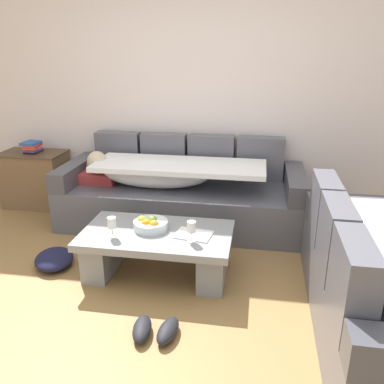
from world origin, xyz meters
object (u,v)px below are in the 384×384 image
at_px(coffee_table, 157,248).
at_px(fruit_bowl, 150,224).
at_px(wine_glass_near_right, 191,228).
at_px(book_stack_on_cabinet, 32,147).
at_px(crumpled_garment, 54,259).
at_px(pair_of_shoes, 155,330).
at_px(open_magazine, 193,235).
at_px(side_cabinet, 36,179).
at_px(wine_glass_near_left, 112,224).
at_px(couch_along_wall, 178,194).

xyz_separation_m(coffee_table, fruit_bowl, (-0.07, 0.04, 0.18)).
distance_m(wine_glass_near_right, book_stack_on_cabinet, 2.49).
relative_size(fruit_bowl, crumpled_garment, 0.70).
height_order(fruit_bowl, book_stack_on_cabinet, book_stack_on_cabinet).
bearing_deg(pair_of_shoes, book_stack_on_cabinet, 133.82).
height_order(coffee_table, crumpled_garment, coffee_table).
bearing_deg(open_magazine, side_cabinet, 157.29).
relative_size(wine_glass_near_left, pair_of_shoes, 0.51).
xyz_separation_m(fruit_bowl, crumpled_garment, (-0.85, -0.06, -0.36)).
height_order(wine_glass_near_right, pair_of_shoes, wine_glass_near_right).
bearing_deg(fruit_bowl, wine_glass_near_left, -142.32).
xyz_separation_m(fruit_bowl, pair_of_shoes, (0.23, -0.79, -0.38)).
height_order(fruit_bowl, wine_glass_near_right, wine_glass_near_right).
bearing_deg(couch_along_wall, open_magazine, -71.89).
bearing_deg(wine_glass_near_left, side_cabinet, 135.99).
height_order(couch_along_wall, side_cabinet, couch_along_wall).
relative_size(coffee_table, book_stack_on_cabinet, 5.07).
bearing_deg(crumpled_garment, wine_glass_near_right, -4.79).
xyz_separation_m(fruit_bowl, side_cabinet, (-1.71, 1.22, -0.10)).
bearing_deg(coffee_table, side_cabinet, 144.58).
height_order(fruit_bowl, open_magazine, fruit_bowl).
bearing_deg(book_stack_on_cabinet, open_magazine, -31.64).
height_order(wine_glass_near_left, open_magazine, wine_glass_near_left).
bearing_deg(fruit_bowl, open_magazine, -8.25).
distance_m(couch_along_wall, crumpled_garment, 1.40).
distance_m(couch_along_wall, wine_glass_near_right, 1.22).
bearing_deg(fruit_bowl, pair_of_shoes, -73.55).
height_order(fruit_bowl, wine_glass_near_left, wine_glass_near_left).
bearing_deg(wine_glass_near_left, book_stack_on_cabinet, 135.77).
bearing_deg(crumpled_garment, wine_glass_near_left, -12.19).
height_order(coffee_table, wine_glass_near_left, wine_glass_near_left).
relative_size(couch_along_wall, fruit_bowl, 8.80).
bearing_deg(wine_glass_near_left, open_magazine, 12.77).
bearing_deg(side_cabinet, wine_glass_near_right, -33.69).
xyz_separation_m(wine_glass_near_left, book_stack_on_cabinet, (-1.45, 1.41, 0.21)).
bearing_deg(pair_of_shoes, wine_glass_near_right, 78.02).
xyz_separation_m(fruit_bowl, book_stack_on_cabinet, (-1.69, 1.22, 0.28)).
relative_size(coffee_table, wine_glass_near_right, 7.23).
bearing_deg(pair_of_shoes, coffee_table, 102.69).
bearing_deg(book_stack_on_cabinet, wine_glass_near_left, -44.23).
xyz_separation_m(couch_along_wall, wine_glass_near_left, (-0.27, -1.19, 0.17)).
distance_m(coffee_table, pair_of_shoes, 0.79).
xyz_separation_m(wine_glass_near_right, open_magazine, (-0.00, 0.11, -0.11)).
bearing_deg(coffee_table, couch_along_wall, 92.41).
bearing_deg(couch_along_wall, wine_glass_near_left, -102.78).
height_order(coffee_table, open_magazine, open_magazine).
relative_size(coffee_table, pair_of_shoes, 3.70).
bearing_deg(wine_glass_near_right, pair_of_shoes, -101.98).
xyz_separation_m(coffee_table, open_magazine, (0.30, -0.01, 0.15)).
bearing_deg(wine_glass_near_left, couch_along_wall, 77.22).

